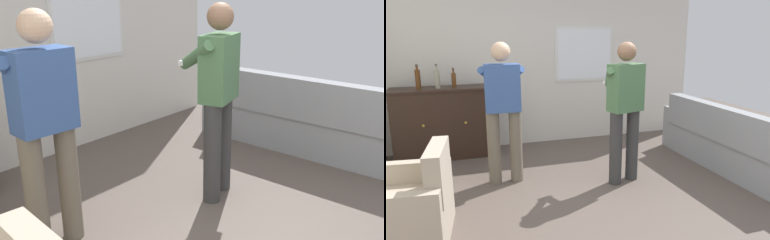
% 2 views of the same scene
% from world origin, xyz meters
% --- Properties ---
extents(wall_back_with_window, '(5.20, 0.15, 2.80)m').
position_xyz_m(wall_back_with_window, '(0.02, 2.66, 1.40)').
color(wall_back_with_window, silver).
rests_on(wall_back_with_window, ground).
extents(couch, '(0.57, 2.47, 0.87)m').
position_xyz_m(couch, '(1.95, 0.57, 0.33)').
color(couch, gray).
rests_on(couch, ground).
extents(person_standing_left, '(0.56, 0.48, 1.68)m').
position_xyz_m(person_standing_left, '(-0.89, 1.09, 0.94)').
color(person_standing_left, '#6B6051').
rests_on(person_standing_left, ground).
extents(person_standing_right, '(0.54, 0.52, 1.68)m').
position_xyz_m(person_standing_right, '(0.47, 0.66, 0.94)').
color(person_standing_right, '#383838').
rests_on(person_standing_right, ground).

